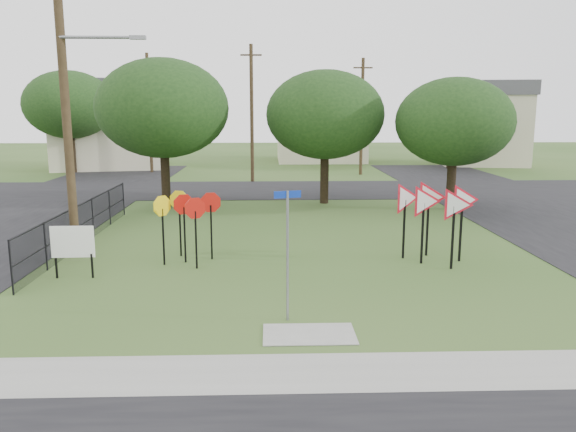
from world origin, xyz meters
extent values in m
plane|color=#31521E|center=(0.00, 0.00, 0.00)|extent=(140.00, 140.00, 0.00)
cube|color=gray|center=(0.00, -4.20, 0.01)|extent=(30.00, 1.60, 0.02)
cube|color=#31521E|center=(0.00, -5.40, 0.01)|extent=(30.00, 0.80, 0.02)
cube|color=black|center=(-12.00, 10.00, 0.01)|extent=(8.00, 50.00, 0.02)
cube|color=black|center=(12.00, 10.00, 0.01)|extent=(8.00, 50.00, 0.02)
cube|color=black|center=(0.00, 20.00, 0.01)|extent=(60.00, 8.00, 0.02)
cube|color=gray|center=(0.00, -2.40, 0.01)|extent=(2.00, 1.20, 0.02)
cylinder|color=gray|center=(-0.44, -1.52, 1.51)|extent=(0.06, 0.06, 3.03)
cube|color=#0E2EA0|center=(-0.44, -1.52, 2.95)|extent=(0.61, 0.18, 0.16)
cube|color=black|center=(-3.54, 3.60, 0.89)|extent=(0.05, 0.05, 1.79)
cube|color=black|center=(-2.73, 3.96, 0.89)|extent=(0.05, 0.05, 1.79)
cube|color=black|center=(-3.09, 2.89, 0.89)|extent=(0.05, 0.05, 1.79)
cube|color=black|center=(-4.17, 3.33, 0.89)|extent=(0.05, 0.05, 1.79)
cube|color=black|center=(-3.81, 4.41, 0.89)|extent=(0.05, 0.05, 1.79)
cube|color=black|center=(3.96, 3.23, 0.97)|extent=(0.06, 0.06, 1.94)
cube|color=black|center=(4.71, 2.59, 0.97)|extent=(0.06, 0.06, 1.94)
cube|color=black|center=(3.53, 3.88, 0.97)|extent=(0.06, 0.06, 1.94)
cube|color=black|center=(4.39, 4.20, 0.97)|extent=(0.06, 0.06, 1.94)
cube|color=black|center=(5.25, 3.45, 0.97)|extent=(0.06, 0.06, 1.94)
cube|color=black|center=(-7.01, 2.00, 0.36)|extent=(0.05, 0.05, 0.72)
cube|color=black|center=(-5.99, 2.00, 0.36)|extent=(0.05, 0.05, 0.72)
cube|color=white|center=(-6.50, 2.00, 1.08)|extent=(1.23, 0.06, 0.92)
cylinder|color=#44341F|center=(-7.30, 4.50, 5.00)|extent=(0.28, 0.28, 10.00)
cylinder|color=gray|center=(-6.10, 4.40, 7.00)|extent=(2.40, 0.10, 0.10)
cube|color=gray|center=(-4.90, 4.40, 7.00)|extent=(0.50, 0.18, 0.12)
cylinder|color=#44341F|center=(-2.00, 24.00, 4.50)|extent=(0.24, 0.24, 9.00)
cube|color=#44341F|center=(-2.00, 24.00, 8.30)|extent=(1.40, 0.10, 0.10)
cylinder|color=#44341F|center=(6.00, 28.00, 4.25)|extent=(0.24, 0.24, 8.50)
cube|color=#44341F|center=(6.00, 28.00, 7.80)|extent=(1.40, 0.10, 0.10)
cylinder|color=#44341F|center=(-10.00, 30.00, 4.50)|extent=(0.24, 0.24, 9.00)
cube|color=#44341F|center=(-10.00, 30.00, 8.30)|extent=(1.40, 0.10, 0.10)
cylinder|color=black|center=(-7.60, 0.50, 0.75)|extent=(0.05, 0.05, 1.50)
cylinder|color=black|center=(-7.60, 2.80, 0.75)|extent=(0.05, 0.05, 1.50)
cylinder|color=black|center=(-7.60, 5.10, 0.75)|extent=(0.05, 0.05, 1.50)
cylinder|color=black|center=(-7.60, 7.40, 0.75)|extent=(0.05, 0.05, 1.50)
cylinder|color=black|center=(-7.60, 9.70, 0.75)|extent=(0.05, 0.05, 1.50)
cylinder|color=black|center=(-7.60, 12.00, 0.75)|extent=(0.05, 0.05, 1.50)
cube|color=black|center=(-7.60, 6.25, 1.46)|extent=(0.03, 11.50, 0.03)
cube|color=black|center=(-7.60, 6.25, 0.75)|extent=(0.03, 11.50, 0.03)
cube|color=black|center=(-7.60, 6.25, 0.75)|extent=(0.01, 11.50, 1.50)
cube|color=beige|center=(-14.00, 34.00, 3.00)|extent=(10.08, 8.46, 6.00)
cube|color=#4D4C52|center=(-14.00, 34.00, 6.60)|extent=(10.58, 8.88, 1.20)
cube|color=beige|center=(4.00, 40.00, 2.50)|extent=(8.00, 8.00, 5.00)
cube|color=#4D4C52|center=(4.00, 40.00, 5.60)|extent=(8.40, 8.40, 1.20)
cube|color=beige|center=(18.00, 36.00, 3.00)|extent=(7.91, 7.91, 6.00)
cube|color=#4D4C52|center=(18.00, 36.00, 6.60)|extent=(8.30, 8.30, 1.20)
cylinder|color=black|center=(-6.00, 14.00, 1.31)|extent=(0.44, 0.44, 2.62)
ellipsoid|color=black|center=(-6.00, 14.00, 4.87)|extent=(6.40, 6.40, 4.80)
cylinder|color=black|center=(2.00, 15.00, 1.22)|extent=(0.44, 0.44, 2.45)
ellipsoid|color=black|center=(2.00, 15.00, 4.55)|extent=(6.00, 6.00, 4.50)
cylinder|color=black|center=(8.00, 13.00, 1.14)|extent=(0.44, 0.44, 2.27)
ellipsoid|color=black|center=(8.00, 13.00, 4.23)|extent=(5.60, 5.60, 4.20)
cylinder|color=black|center=(-16.00, 30.00, 1.40)|extent=(0.44, 0.44, 2.80)
ellipsoid|color=black|center=(-16.00, 30.00, 5.18)|extent=(6.80, 6.80, 5.10)
cylinder|color=black|center=(14.00, 32.00, 1.22)|extent=(0.44, 0.44, 2.45)
ellipsoid|color=black|center=(14.00, 32.00, 4.55)|extent=(6.00, 6.00, 4.50)
camera|label=1|loc=(-0.84, -13.84, 4.80)|focal=35.00mm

